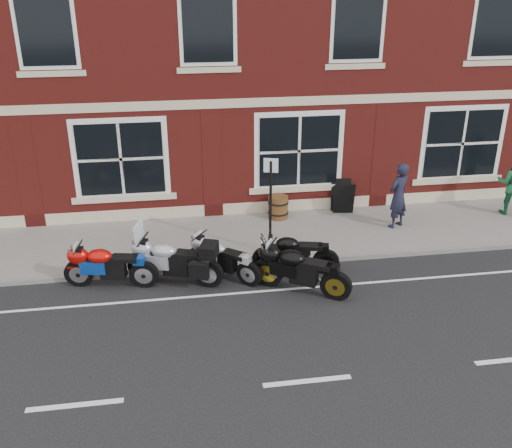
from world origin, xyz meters
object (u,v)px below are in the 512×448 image
object	(u,v)px
moto_touring_silver	(172,259)
a_board_sign	(343,197)
moto_sport_black	(300,268)
pedestrian_left	(398,196)
barrel_planter	(278,207)
moto_sport_silver	(223,257)
parking_sign	(271,200)
moto_sport_red	(109,264)
moto_naked_black	(294,252)

from	to	relation	value
moto_touring_silver	a_board_sign	distance (m)	6.01
moto_sport_black	pedestrian_left	size ratio (longest dim) A/B	1.11
moto_sport_black	barrel_planter	size ratio (longest dim) A/B	3.08
moto_sport_silver	moto_touring_silver	bearing A→B (deg)	134.65
moto_sport_black	parking_sign	xyz separation A→B (m)	(-0.35, 1.82, 0.96)
moto_touring_silver	moto_sport_red	xyz separation A→B (m)	(-1.43, 0.05, -0.06)
moto_sport_red	moto_naked_black	xyz separation A→B (m)	(4.32, 0.01, -0.02)
pedestrian_left	moto_touring_silver	bearing A→B (deg)	-12.85
moto_sport_silver	a_board_sign	world-z (taller)	a_board_sign
a_board_sign	barrel_planter	xyz separation A→B (m)	(-1.96, -0.13, -0.15)
moto_sport_black	moto_naked_black	distance (m)	0.93
moto_touring_silver	moto_sport_red	size ratio (longest dim) A/B	1.02
pedestrian_left	moto_sport_red	bearing A→B (deg)	-16.38
moto_touring_silver	moto_naked_black	size ratio (longest dim) A/B	1.07
moto_naked_black	barrel_planter	world-z (taller)	moto_naked_black
barrel_planter	pedestrian_left	bearing A→B (deg)	-19.56
moto_touring_silver	moto_naked_black	xyz separation A→B (m)	(2.89, 0.07, -0.08)
moto_touring_silver	moto_sport_black	distance (m)	2.96
moto_touring_silver	a_board_sign	size ratio (longest dim) A/B	2.26
barrel_planter	moto_sport_black	bearing A→B (deg)	-93.92
moto_sport_black	pedestrian_left	bearing A→B (deg)	-18.25
moto_sport_black	moto_touring_silver	bearing A→B (deg)	104.62
moto_naked_black	a_board_sign	bearing A→B (deg)	-20.80
moto_sport_silver	pedestrian_left	world-z (taller)	pedestrian_left
moto_sport_red	parking_sign	bearing A→B (deg)	-66.21
moto_sport_silver	a_board_sign	bearing A→B (deg)	-10.11
moto_sport_red	barrel_planter	size ratio (longest dim) A/B	3.25
moto_naked_black	barrel_planter	size ratio (longest dim) A/B	3.11
moto_naked_black	barrel_planter	bearing A→B (deg)	9.47
moto_sport_silver	parking_sign	xyz separation A→B (m)	(1.29, 0.87, 1.03)
pedestrian_left	barrel_planter	xyz separation A→B (m)	(-3.14, 1.11, -0.59)
moto_sport_black	moto_sport_silver	bearing A→B (deg)	91.66
moto_sport_black	barrel_planter	xyz separation A→B (m)	(0.27, 3.99, -0.15)
moto_naked_black	pedestrian_left	world-z (taller)	pedestrian_left
moto_sport_silver	pedestrian_left	distance (m)	5.43
moto_naked_black	pedestrian_left	distance (m)	3.90
moto_naked_black	pedestrian_left	bearing A→B (deg)	-46.47
moto_sport_red	pedestrian_left	world-z (taller)	pedestrian_left
moto_naked_black	a_board_sign	distance (m)	3.86
moto_sport_silver	parking_sign	bearing A→B (deg)	-15.39
pedestrian_left	parking_sign	xyz separation A→B (m)	(-3.77, -1.05, 0.52)
moto_sport_black	barrel_planter	world-z (taller)	moto_sport_black
moto_sport_black	moto_sport_silver	world-z (taller)	moto_sport_black
moto_touring_silver	moto_sport_silver	bearing A→B (deg)	-65.18
moto_naked_black	moto_sport_red	bearing A→B (deg)	103.58
moto_touring_silver	moto_naked_black	distance (m)	2.89
parking_sign	a_board_sign	bearing A→B (deg)	59.20
moto_sport_black	a_board_sign	xyz separation A→B (m)	(2.23, 4.12, 0.01)
moto_sport_black	parking_sign	distance (m)	2.09
parking_sign	moto_touring_silver	bearing A→B (deg)	-141.34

